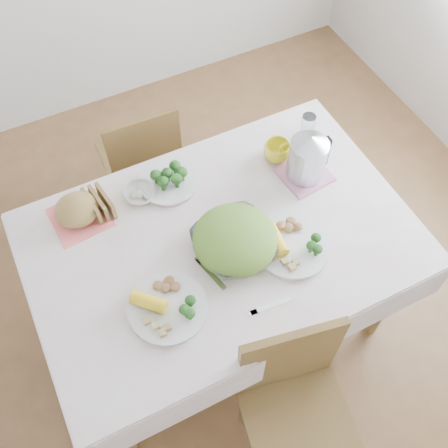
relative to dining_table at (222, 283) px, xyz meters
name	(u,v)px	position (x,y,z in m)	size (l,w,h in m)	color
floor	(222,317)	(0.00, 0.00, -0.38)	(3.60, 3.60, 0.00)	brown
dining_table	(222,283)	(0.00, 0.00, 0.00)	(1.40, 0.90, 0.75)	brown
tablecloth	(222,239)	(0.00, 0.00, 0.38)	(1.50, 1.00, 0.01)	white
chair_near	(300,421)	(-0.02, -0.69, 0.09)	(0.40, 0.40, 0.88)	brown
chair_far	(138,150)	(-0.07, 0.84, 0.09)	(0.38, 0.38, 0.83)	brown
salad_bowl	(235,243)	(0.02, -0.06, 0.42)	(0.31, 0.31, 0.08)	white
dinner_plate_left	(168,308)	(-0.31, -0.19, 0.40)	(0.29, 0.29, 0.02)	white
dinner_plate_right	(292,246)	(0.22, -0.16, 0.40)	(0.30, 0.30, 0.02)	white
broccoli_plate	(168,182)	(-0.08, 0.34, 0.40)	(0.25, 0.25, 0.02)	beige
napkin	(80,217)	(-0.47, 0.34, 0.39)	(0.22, 0.22, 0.00)	#FB6D66
bread_loaf	(77,209)	(-0.47, 0.34, 0.45)	(0.18, 0.17, 0.11)	olive
fruit_bowl	(140,194)	(-0.21, 0.33, 0.41)	(0.13, 0.13, 0.04)	white
yellow_mug	(277,152)	(0.39, 0.26, 0.43)	(0.11, 0.11, 0.09)	yellow
glass_tumbler	(308,125)	(0.58, 0.32, 0.45)	(0.06, 0.06, 0.12)	white
pink_tray	(304,174)	(0.45, 0.13, 0.40)	(0.19, 0.19, 0.02)	pink
electric_kettle	(308,157)	(0.45, 0.13, 0.51)	(0.16, 0.16, 0.22)	#B2B5BA
fork_left	(211,274)	(-0.11, -0.13, 0.39)	(0.02, 0.17, 0.00)	silver
fork_right	(288,247)	(0.21, -0.15, 0.39)	(0.02, 0.20, 0.00)	silver
knife	(272,305)	(0.03, -0.34, 0.39)	(0.02, 0.17, 0.00)	silver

